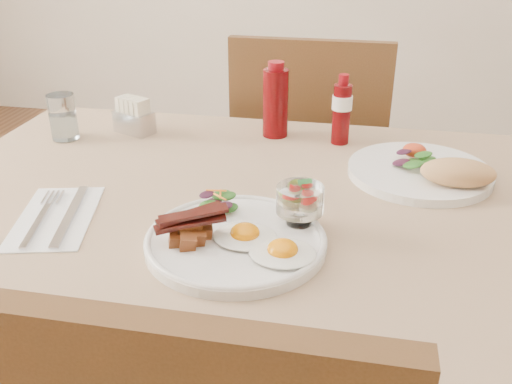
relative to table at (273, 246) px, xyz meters
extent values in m
cylinder|color=brown|center=(-0.59, 0.36, -0.31)|extent=(0.06, 0.06, 0.71)
cube|color=brown|center=(0.00, 0.00, 0.07)|extent=(1.30, 0.85, 0.04)
cube|color=tan|center=(0.00, 0.00, 0.09)|extent=(1.33, 0.88, 0.00)
cylinder|color=brown|center=(-0.18, 0.57, -0.44)|extent=(0.04, 0.04, 0.45)
cylinder|color=brown|center=(0.18, 0.57, -0.44)|extent=(0.04, 0.04, 0.45)
cylinder|color=brown|center=(-0.18, 0.93, -0.44)|extent=(0.04, 0.04, 0.45)
cylinder|color=brown|center=(0.18, 0.93, -0.44)|extent=(0.04, 0.04, 0.45)
cube|color=brown|center=(0.00, 0.75, -0.20)|extent=(0.42, 0.42, 0.03)
cube|color=brown|center=(0.00, 0.55, 0.04)|extent=(0.42, 0.03, 0.46)
cylinder|color=white|center=(-0.03, -0.15, 0.10)|extent=(0.28, 0.28, 0.02)
ellipsoid|color=white|center=(0.04, -0.19, 0.11)|extent=(0.11, 0.10, 0.01)
ellipsoid|color=orange|center=(0.04, -0.19, 0.12)|extent=(0.04, 0.04, 0.03)
ellipsoid|color=white|center=(-0.02, -0.15, 0.11)|extent=(0.11, 0.10, 0.01)
ellipsoid|color=orange|center=(-0.02, -0.15, 0.12)|extent=(0.04, 0.04, 0.03)
cube|color=brown|center=(-0.11, -0.17, 0.12)|extent=(0.02, 0.02, 0.02)
cube|color=brown|center=(-0.09, -0.18, 0.12)|extent=(0.02, 0.02, 0.02)
cube|color=brown|center=(-0.12, -0.19, 0.11)|extent=(0.02, 0.02, 0.02)
cube|color=brown|center=(-0.08, -0.16, 0.12)|extent=(0.02, 0.02, 0.02)
cube|color=brown|center=(-0.10, -0.20, 0.12)|extent=(0.02, 0.02, 0.02)
cube|color=brown|center=(-0.12, -0.17, 0.11)|extent=(0.02, 0.02, 0.02)
cube|color=brown|center=(-0.09, -0.17, 0.13)|extent=(0.02, 0.02, 0.02)
cube|color=brown|center=(-0.10, -0.18, 0.13)|extent=(0.02, 0.02, 0.02)
cube|color=#47100B|center=(-0.10, -0.17, 0.14)|extent=(0.10, 0.07, 0.01)
cube|color=#47100B|center=(-0.09, -0.18, 0.14)|extent=(0.10, 0.06, 0.01)
cube|color=#47100B|center=(-0.10, -0.17, 0.15)|extent=(0.09, 0.08, 0.01)
cube|color=#47100B|center=(-0.09, -0.17, 0.15)|extent=(0.10, 0.06, 0.01)
ellipsoid|color=#1A4F15|center=(-0.08, -0.08, 0.11)|extent=(0.04, 0.04, 0.01)
ellipsoid|color=#1A4F15|center=(-0.06, -0.08, 0.11)|extent=(0.04, 0.03, 0.01)
ellipsoid|color=#310F23|center=(-0.09, -0.06, 0.11)|extent=(0.04, 0.03, 0.01)
ellipsoid|color=#1A4F15|center=(-0.08, -0.10, 0.12)|extent=(0.04, 0.04, 0.01)
ellipsoid|color=#1A4F15|center=(-0.10, -0.08, 0.12)|extent=(0.04, 0.03, 0.01)
ellipsoid|color=#310F23|center=(-0.07, -0.09, 0.12)|extent=(0.03, 0.03, 0.01)
ellipsoid|color=#1A4F15|center=(-0.08, -0.06, 0.13)|extent=(0.04, 0.03, 0.01)
ellipsoid|color=#1A4F15|center=(-0.07, -0.07, 0.13)|extent=(0.04, 0.03, 0.01)
ellipsoid|color=#310F23|center=(-0.10, -0.07, 0.13)|extent=(0.03, 0.03, 0.01)
cylinder|color=orange|center=(-0.08, -0.08, 0.14)|extent=(0.01, 0.04, 0.01)
cylinder|color=orange|center=(-0.09, -0.07, 0.14)|extent=(0.04, 0.00, 0.01)
cylinder|color=orange|center=(-0.07, -0.09, 0.14)|extent=(0.03, 0.03, 0.01)
cylinder|color=white|center=(0.06, -0.09, 0.11)|extent=(0.04, 0.04, 0.01)
cylinder|color=white|center=(0.06, -0.09, 0.12)|extent=(0.02, 0.02, 0.01)
cylinder|color=white|center=(0.06, -0.09, 0.15)|extent=(0.08, 0.08, 0.04)
cylinder|color=beige|center=(0.05, -0.08, 0.14)|extent=(0.02, 0.02, 0.01)
cylinder|color=beige|center=(0.07, -0.10, 0.14)|extent=(0.02, 0.02, 0.01)
cylinder|color=beige|center=(0.06, -0.08, 0.15)|extent=(0.02, 0.02, 0.01)
cylinder|color=#84A733|center=(0.05, -0.08, 0.16)|extent=(0.03, 0.03, 0.01)
cone|color=red|center=(0.06, -0.10, 0.16)|extent=(0.02, 0.02, 0.02)
cone|color=red|center=(0.04, -0.09, 0.17)|extent=(0.02, 0.02, 0.02)
cone|color=red|center=(0.06, -0.08, 0.17)|extent=(0.02, 0.02, 0.02)
ellipsoid|color=#2A7631|center=(0.06, -0.09, 0.18)|extent=(0.02, 0.01, 0.00)
ellipsoid|color=#2A7631|center=(0.07, -0.09, 0.18)|extent=(0.02, 0.01, 0.00)
cylinder|color=white|center=(0.26, 0.17, 0.10)|extent=(0.28, 0.28, 0.02)
ellipsoid|color=#1A4F15|center=(0.24, 0.18, 0.11)|extent=(0.05, 0.04, 0.01)
ellipsoid|color=#1A4F15|center=(0.27, 0.19, 0.11)|extent=(0.05, 0.04, 0.01)
ellipsoid|color=#310F23|center=(0.22, 0.16, 0.12)|extent=(0.04, 0.04, 0.01)
ellipsoid|color=#1A4F15|center=(0.24, 0.15, 0.12)|extent=(0.05, 0.04, 0.01)
ellipsoid|color=#1A4F15|center=(0.27, 0.16, 0.12)|extent=(0.04, 0.03, 0.01)
ellipsoid|color=#310F23|center=(0.23, 0.20, 0.12)|extent=(0.04, 0.03, 0.01)
ellipsoid|color=#1A4F15|center=(0.26, 0.18, 0.13)|extent=(0.04, 0.04, 0.01)
ellipsoid|color=red|center=(0.25, 0.21, 0.12)|extent=(0.05, 0.04, 0.03)
ellipsoid|color=tan|center=(0.32, 0.11, 0.13)|extent=(0.15, 0.11, 0.05)
cylinder|color=#530407|center=(-0.05, 0.34, 0.16)|extent=(0.07, 0.07, 0.15)
cylinder|color=maroon|center=(-0.05, 0.34, 0.25)|extent=(0.04, 0.04, 0.02)
cylinder|color=#530407|center=(0.10, 0.32, 0.15)|extent=(0.05, 0.05, 0.13)
cylinder|color=white|center=(0.10, 0.32, 0.18)|extent=(0.05, 0.05, 0.03)
cylinder|color=maroon|center=(0.10, 0.32, 0.23)|extent=(0.03, 0.03, 0.02)
cube|color=silver|center=(-0.38, 0.29, 0.11)|extent=(0.10, 0.08, 0.05)
cube|color=beige|center=(-0.40, 0.30, 0.14)|extent=(0.03, 0.04, 0.06)
cube|color=beige|center=(-0.39, 0.30, 0.14)|extent=(0.03, 0.04, 0.06)
cube|color=beige|center=(-0.38, 0.29, 0.14)|extent=(0.03, 0.04, 0.06)
cube|color=beige|center=(-0.36, 0.29, 0.14)|extent=(0.03, 0.04, 0.06)
cube|color=beige|center=(-0.35, 0.28, 0.14)|extent=(0.03, 0.04, 0.06)
cylinder|color=white|center=(-0.52, 0.22, 0.14)|extent=(0.06, 0.06, 0.10)
cylinder|color=silver|center=(-0.52, 0.22, 0.12)|extent=(0.05, 0.05, 0.06)
cube|color=white|center=(-0.35, -0.12, 0.09)|extent=(0.17, 0.25, 0.00)
cube|color=silver|center=(-0.33, -0.12, 0.09)|extent=(0.07, 0.21, 0.00)
cube|color=silver|center=(-0.37, -0.16, 0.09)|extent=(0.05, 0.14, 0.00)
cube|color=silver|center=(-0.40, -0.07, 0.09)|extent=(0.02, 0.05, 0.00)
cube|color=silver|center=(-0.39, -0.06, 0.09)|extent=(0.02, 0.05, 0.00)
cube|color=silver|center=(-0.39, -0.06, 0.09)|extent=(0.02, 0.05, 0.00)
cube|color=silver|center=(-0.38, -0.06, 0.09)|extent=(0.02, 0.05, 0.00)
camera|label=1|loc=(0.14, -0.88, 0.56)|focal=40.00mm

